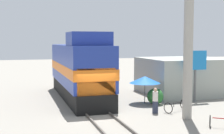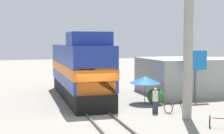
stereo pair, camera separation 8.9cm
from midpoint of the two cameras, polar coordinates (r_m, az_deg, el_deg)
The scene contains 11 objects.
ground_plane at distance 19.23m, azimuth -2.93°, elevation -8.63°, with size 120.00×120.00×0.00m, color gray.
rail_near at distance 19.06m, azimuth -5.05°, elevation -8.53°, with size 0.08×28.22×0.15m, color #4C4742.
rail_far at distance 19.40m, azimuth -0.85°, elevation -8.28°, with size 0.08×28.22×0.15m, color #4C4742.
locomotive at distance 24.15m, azimuth -6.07°, elevation -0.59°, with size 2.87×12.04×5.05m.
utility_pole at distance 18.20m, azimuth 13.74°, elevation 9.14°, with size 1.80×0.53×11.70m.
vendor_umbrella at distance 22.34m, azimuth 5.91°, elevation -2.32°, with size 2.21×2.21×1.96m.
billboard_sign at distance 23.53m, azimuth 14.89°, elevation 0.55°, with size 1.82×0.12×3.77m.
shrub_cluster at distance 22.22m, azimuth 7.80°, elevation -5.35°, with size 1.15×1.15×1.15m, color #236028.
person_bystander at distance 19.47m, azimuth 7.79°, elevation -5.94°, with size 0.34×0.34×1.59m.
bicycle at distance 20.29m, azimuth 11.59°, elevation -7.00°, with size 1.87×1.35×0.69m.
building_block_distant at distance 27.26m, azimuth 12.90°, elevation -1.58°, with size 6.74×6.15×3.02m, color #999E93.
Camera 1 is at (-4.53, -18.16, 4.43)m, focal length 50.00 mm.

